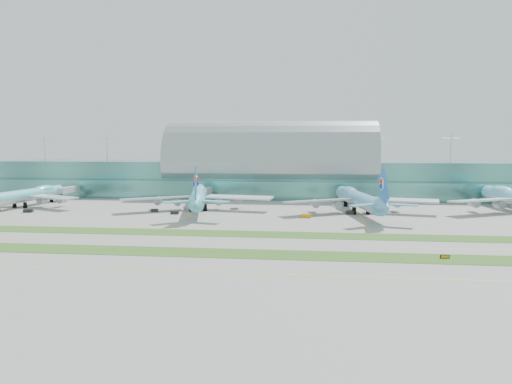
# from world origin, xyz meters

# --- Properties ---
(ground) EXTENTS (700.00, 700.00, 0.00)m
(ground) POSITION_xyz_m (0.00, 0.00, 0.00)
(ground) COLOR gray
(ground) RESTS_ON ground
(terminal) EXTENTS (340.00, 69.10, 36.00)m
(terminal) POSITION_xyz_m (0.01, 128.79, 14.23)
(terminal) COLOR #3D7A75
(terminal) RESTS_ON ground
(grass_strip_near) EXTENTS (420.00, 12.00, 0.08)m
(grass_strip_near) POSITION_xyz_m (0.00, -28.00, 0.04)
(grass_strip_near) COLOR #2D591E
(grass_strip_near) RESTS_ON ground
(grass_strip_far) EXTENTS (420.00, 12.00, 0.08)m
(grass_strip_far) POSITION_xyz_m (0.00, 2.00, 0.04)
(grass_strip_far) COLOR #2D591E
(grass_strip_far) RESTS_ON ground
(taxiline_a) EXTENTS (420.00, 0.35, 0.01)m
(taxiline_a) POSITION_xyz_m (0.00, -48.00, 0.01)
(taxiline_a) COLOR yellow
(taxiline_a) RESTS_ON ground
(taxiline_b) EXTENTS (420.00, 0.35, 0.01)m
(taxiline_b) POSITION_xyz_m (0.00, -14.00, 0.01)
(taxiline_b) COLOR yellow
(taxiline_b) RESTS_ON ground
(taxiline_c) EXTENTS (420.00, 0.35, 0.01)m
(taxiline_c) POSITION_xyz_m (0.00, 18.00, 0.01)
(taxiline_c) COLOR yellow
(taxiline_c) RESTS_ON ground
(taxiline_d) EXTENTS (420.00, 0.35, 0.01)m
(taxiline_d) POSITION_xyz_m (0.00, 40.00, 0.01)
(taxiline_d) COLOR yellow
(taxiline_d) RESTS_ON ground
(airliner_a) EXTENTS (61.02, 69.39, 19.09)m
(airliner_a) POSITION_xyz_m (-111.39, 61.07, 5.89)
(airliner_a) COLOR #60C8D4
(airliner_a) RESTS_ON ground
(airliner_b) EXTENTS (66.62, 76.69, 21.28)m
(airliner_b) POSITION_xyz_m (-27.13, 60.58, 6.57)
(airliner_b) COLOR #6AD8EA
(airliner_b) RESTS_ON ground
(airliner_c) EXTENTS (66.06, 75.83, 20.96)m
(airliner_c) POSITION_xyz_m (44.29, 58.74, 6.47)
(airliner_c) COLOR #61AED5
(airliner_c) RESTS_ON ground
(gse_b) EXTENTS (4.28, 2.73, 1.51)m
(gse_b) POSITION_xyz_m (-99.05, 43.42, 0.76)
(gse_b) COLOR black
(gse_b) RESTS_ON ground
(gse_c) EXTENTS (3.36, 2.18, 1.35)m
(gse_c) POSITION_xyz_m (-44.59, 51.42, 0.67)
(gse_c) COLOR black
(gse_c) RESTS_ON ground
(gse_d) EXTENTS (3.47, 1.48, 1.42)m
(gse_d) POSITION_xyz_m (-33.78, 45.55, 0.71)
(gse_d) COLOR black
(gse_d) RESTS_ON ground
(gse_e) EXTENTS (3.92, 2.04, 1.52)m
(gse_e) POSITION_xyz_m (22.12, 42.03, 0.76)
(gse_e) COLOR orange
(gse_e) RESTS_ON ground
(gse_f) EXTENTS (3.94, 2.33, 1.66)m
(gse_f) POSITION_xyz_m (40.57, 54.04, 0.83)
(gse_f) COLOR black
(gse_f) RESTS_ON ground
(taxiway_sign_east) EXTENTS (2.51, 0.60, 1.06)m
(taxiway_sign_east) POSITION_xyz_m (59.37, -27.32, 0.52)
(taxiway_sign_east) COLOR black
(taxiway_sign_east) RESTS_ON ground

